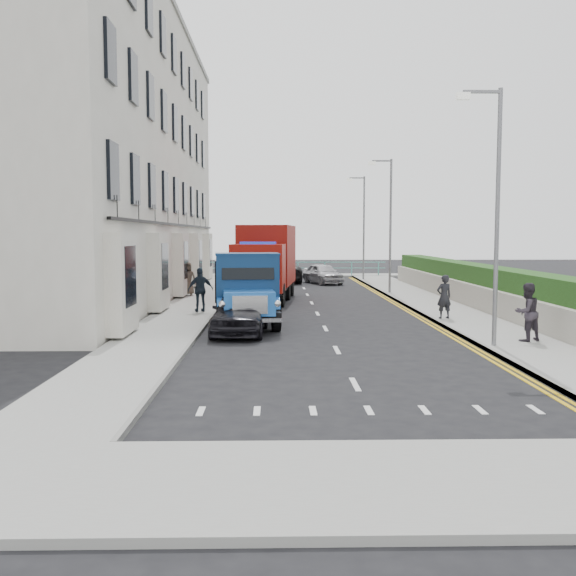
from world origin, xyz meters
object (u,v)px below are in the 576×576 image
(lamp_near, at_px, (493,202))
(lamp_mid, at_px, (388,218))
(pedestrian_east_near, at_px, (444,297))
(red_lorry, at_px, (266,261))
(lamp_far, at_px, (362,222))
(bedford_lorry, at_px, (247,294))
(parked_car_front, at_px, (240,312))

(lamp_near, relative_size, lamp_mid, 1.00)
(pedestrian_east_near, bearing_deg, red_lorry, -64.86)
(red_lorry, bearing_deg, lamp_mid, 30.03)
(lamp_near, relative_size, lamp_far, 1.00)
(red_lorry, relative_size, pedestrian_east_near, 4.45)
(red_lorry, bearing_deg, pedestrian_east_near, -43.25)
(red_lorry, distance_m, pedestrian_east_near, 10.06)
(lamp_mid, distance_m, red_lorry, 7.20)
(bedford_lorry, distance_m, red_lorry, 9.05)
(lamp_mid, height_order, red_lorry, lamp_mid)
(lamp_mid, xyz_separation_m, lamp_far, (0.00, 10.00, 0.00))
(parked_car_front, xyz_separation_m, pedestrian_east_near, (7.19, 2.61, 0.22))
(bedford_lorry, relative_size, parked_car_front, 1.34)
(lamp_far, bearing_deg, bedford_lorry, -107.31)
(lamp_near, relative_size, bedford_lorry, 1.30)
(parked_car_front, bearing_deg, lamp_mid, 64.62)
(lamp_near, xyz_separation_m, lamp_mid, (0.00, 16.00, 0.00))
(lamp_mid, relative_size, pedestrian_east_near, 4.45)
(lamp_mid, bearing_deg, lamp_near, -90.00)
(lamp_mid, relative_size, red_lorry, 1.00)
(parked_car_front, bearing_deg, bedford_lorry, 84.74)
(lamp_near, bearing_deg, pedestrian_east_near, 87.73)
(lamp_near, xyz_separation_m, bedford_lorry, (-6.79, 4.20, -2.86))
(lamp_near, distance_m, bedford_lorry, 8.48)
(lamp_near, distance_m, lamp_mid, 16.00)
(lamp_mid, bearing_deg, pedestrian_east_near, -88.77)
(lamp_far, xyz_separation_m, bedford_lorry, (-6.79, -21.80, -2.86))
(lamp_far, bearing_deg, lamp_mid, -90.00)
(lamp_mid, xyz_separation_m, parked_car_front, (-6.96, -13.00, -3.31))
(lamp_far, bearing_deg, red_lorry, -116.21)
(lamp_near, bearing_deg, lamp_far, 90.00)
(lamp_near, relative_size, pedestrian_east_near, 4.45)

